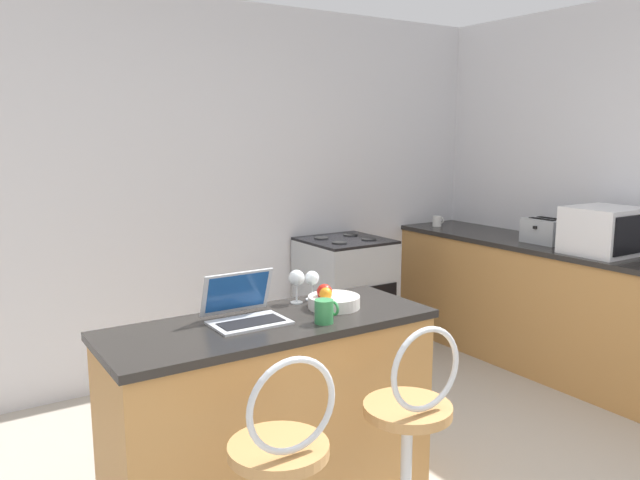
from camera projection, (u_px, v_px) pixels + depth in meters
The scene contains 13 objects.
wall_back at pixel (201, 191), 4.35m from camera, with size 12.00×0.06×2.60m.
breakfast_bar at pixel (272, 421), 2.72m from camera, with size 1.42×0.54×0.92m.
counter_right at pixel (586, 317), 4.27m from camera, with size 0.62×3.24×0.92m.
bar_stool_far at pixel (409, 457), 2.39m from camera, with size 0.40×0.40×1.02m.
laptop at pixel (244, 309), 2.63m from camera, with size 0.32×0.26×0.21m.
microwave at pixel (604, 231), 4.07m from camera, with size 0.44×0.40×0.31m.
toaster at pixel (545, 231), 4.48m from camera, with size 0.24×0.29×0.18m.
stove_range at pixel (345, 299), 4.73m from camera, with size 0.59×0.60×0.93m.
mug_white at pixel (437, 221), 5.29m from camera, with size 0.09×0.07×0.09m.
mug_green at pixel (325, 311), 2.60m from camera, with size 0.10×0.08×0.10m.
wine_glass_short at pixel (297, 279), 2.89m from camera, with size 0.08×0.08×0.16m.
wine_glass_tall at pixel (312, 279), 2.95m from camera, with size 0.07×0.07×0.14m.
fruit_bowl at pixel (332, 300), 2.83m from camera, with size 0.24×0.24×0.11m.
Camera 1 is at (-1.66, -1.36, 1.70)m, focal length 35.00 mm.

